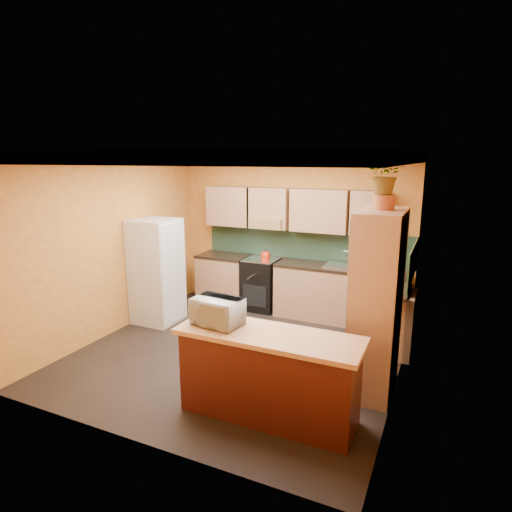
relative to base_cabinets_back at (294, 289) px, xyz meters
The scene contains 15 objects.
room_shell 2.25m from the base_cabinets_back, 96.04° to the right, with size 4.24×4.24×2.72m.
base_cabinets_back is the anchor object (origin of this frame).
countertop_back 0.46m from the base_cabinets_back, 90.00° to the right, with size 3.65×0.62×0.04m, color black.
stove 0.63m from the base_cabinets_back, behind, with size 0.58×0.58×0.91m, color black.
kettle 0.77m from the base_cabinets_back, behind, with size 0.17×0.17×0.18m, color red, non-canonical shape.
sink 0.92m from the base_cabinets_back, ahead, with size 0.48×0.40×0.03m, color silver.
base_cabinets_right 1.85m from the base_cabinets_back, 28.79° to the right, with size 0.60×0.80×0.88m, color #A37156.
countertop_right 1.90m from the base_cabinets_back, 28.79° to the right, with size 0.62×0.80×0.04m, color black.
fridge 2.34m from the base_cabinets_back, 146.93° to the right, with size 0.68×0.66×1.70m, color silver.
pantry 2.66m from the base_cabinets_back, 49.90° to the right, with size 0.48×0.90×2.10m, color #A37156.
fern_pot 3.09m from the base_cabinets_back, 49.18° to the right, with size 0.22×0.22×0.16m, color #A24B27.
fern 3.27m from the base_cabinets_back, 49.18° to the right, with size 0.40×0.34×0.44m, color #A37156.
breakfast_bar 3.10m from the base_cabinets_back, 75.41° to the right, with size 1.80×0.55×0.88m, color #430F10.
bar_top 3.13m from the base_cabinets_back, 75.41° to the right, with size 1.90×0.65×0.05m, color tan.
microwave 3.07m from the base_cabinets_back, 86.31° to the right, with size 0.51×0.35×0.28m, color silver.
Camera 1 is at (2.51, -4.89, 2.64)m, focal length 30.00 mm.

